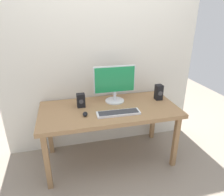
{
  "coord_description": "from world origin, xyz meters",
  "views": [
    {
      "loc": [
        -0.47,
        -2.03,
        1.72
      ],
      "look_at": [
        0.03,
        0.0,
        0.84
      ],
      "focal_mm": 32.12,
      "sensor_mm": 36.0,
      "label": 1
    }
  ],
  "objects": [
    {
      "name": "desk",
      "position": [
        0.0,
        0.0,
        0.65
      ],
      "size": [
        1.58,
        0.75,
        0.72
      ],
      "color": "#936D47",
      "rests_on": "ground_plane"
    },
    {
      "name": "ground_plane",
      "position": [
        0.0,
        0.0,
        0.0
      ],
      "size": [
        6.0,
        6.0,
        0.0
      ],
      "primitive_type": "plane",
      "color": "gray"
    },
    {
      "name": "speaker_right",
      "position": [
        0.66,
        0.1,
        0.81
      ],
      "size": [
        0.08,
        0.09,
        0.19
      ],
      "color": "black",
      "rests_on": "desk"
    },
    {
      "name": "mouse",
      "position": [
        -0.29,
        -0.13,
        0.74
      ],
      "size": [
        0.07,
        0.09,
        0.04
      ],
      "primitive_type": "ellipsoid",
      "rotation": [
        0.0,
        0.0,
        -0.18
      ],
      "color": "black",
      "rests_on": "desk"
    },
    {
      "name": "keyboard_primary",
      "position": [
        0.06,
        -0.17,
        0.73
      ],
      "size": [
        0.48,
        0.15,
        0.03
      ],
      "color": "silver",
      "rests_on": "desk"
    },
    {
      "name": "wall_back",
      "position": [
        0.0,
        0.42,
        1.5
      ],
      "size": [
        2.52,
        0.04,
        3.0
      ],
      "primitive_type": "cube",
      "color": "silver",
      "rests_on": "ground_plane"
    },
    {
      "name": "speaker_left",
      "position": [
        -0.31,
        0.11,
        0.8
      ],
      "size": [
        0.09,
        0.08,
        0.16
      ],
      "color": "black",
      "rests_on": "desk"
    },
    {
      "name": "monitor",
      "position": [
        0.11,
        0.17,
        0.95
      ],
      "size": [
        0.51,
        0.23,
        0.44
      ],
      "color": "silver",
      "rests_on": "desk"
    }
  ]
}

